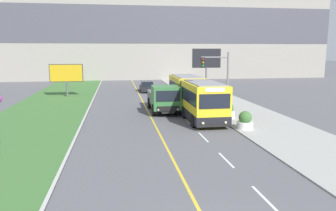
# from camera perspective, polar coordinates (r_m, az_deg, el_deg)

# --- Properties ---
(apartment_block_background) EXTENTS (80.00, 8.04, 19.68)m
(apartment_block_background) POSITION_cam_1_polar(r_m,az_deg,el_deg) (66.54, -6.65, 13.18)
(apartment_block_background) COLOR gray
(apartment_block_background) RESTS_ON ground_plane
(city_bus) EXTENTS (2.72, 12.40, 3.21)m
(city_bus) POSITION_cam_1_polar(r_m,az_deg,el_deg) (29.13, 4.62, 1.61)
(city_bus) COLOR yellow
(city_bus) RESTS_ON ground_plane
(dump_truck) EXTENTS (2.51, 6.74, 2.56)m
(dump_truck) POSITION_cam_1_polar(r_m,az_deg,el_deg) (29.66, -0.60, 1.11)
(dump_truck) COLOR black
(dump_truck) RESTS_ON ground_plane
(car_distant) EXTENTS (1.80, 4.30, 1.45)m
(car_distant) POSITION_cam_1_polar(r_m,az_deg,el_deg) (45.35, -3.70, 3.31)
(car_distant) COLOR black
(car_distant) RESTS_ON ground_plane
(traffic_light_mast) EXTENTS (2.28, 0.32, 5.53)m
(traffic_light_mast) POSITION_cam_1_polar(r_m,az_deg,el_deg) (26.16, 8.97, 4.81)
(traffic_light_mast) COLOR slate
(traffic_light_mast) RESTS_ON ground_plane
(billboard_large) EXTENTS (4.21, 0.24, 5.88)m
(billboard_large) POSITION_cam_1_polar(r_m,az_deg,el_deg) (47.99, 6.72, 7.94)
(billboard_large) COLOR #59595B
(billboard_large) RESTS_ON ground_plane
(billboard_small) EXTENTS (3.96, 0.24, 4.00)m
(billboard_small) POSITION_cam_1_polar(r_m,az_deg,el_deg) (41.86, -17.29, 5.27)
(billboard_small) COLOR #59595B
(billboard_small) RESTS_ON ground_plane
(planter_round_near) EXTENTS (1.17, 1.17, 1.30)m
(planter_round_near) POSITION_cam_1_polar(r_m,az_deg,el_deg) (24.14, 13.27, -2.67)
(planter_round_near) COLOR silver
(planter_round_near) RESTS_ON sidewalk_right
(planter_round_second) EXTENTS (1.10, 1.10, 1.29)m
(planter_round_second) POSITION_cam_1_polar(r_m,az_deg,el_deg) (27.73, 10.44, -0.99)
(planter_round_second) COLOR silver
(planter_round_second) RESTS_ON sidewalk_right
(planter_round_third) EXTENTS (1.07, 1.07, 1.20)m
(planter_round_third) POSITION_cam_1_polar(r_m,az_deg,el_deg) (31.34, 7.85, 0.22)
(planter_round_third) COLOR silver
(planter_round_third) RESTS_ON sidewalk_right
(planter_round_far) EXTENTS (1.20, 1.20, 1.30)m
(planter_round_far) POSITION_cam_1_polar(r_m,az_deg,el_deg) (35.04, 6.12, 1.32)
(planter_round_far) COLOR silver
(planter_round_far) RESTS_ON sidewalk_right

